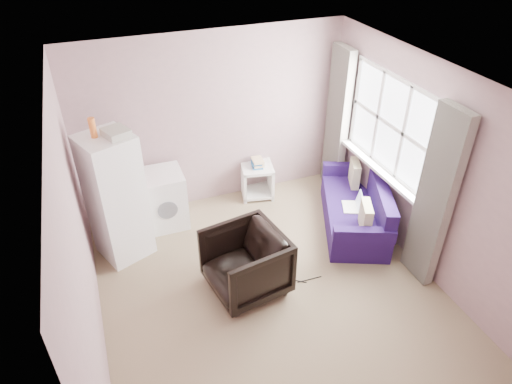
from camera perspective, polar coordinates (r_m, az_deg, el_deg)
room at (r=4.71m, az=2.24°, el=-1.29°), size 3.84×4.24×2.54m
armchair at (r=5.24m, az=-1.31°, el=-8.57°), size 0.89×0.94×0.85m
fridge at (r=5.75m, az=-17.10°, el=-0.63°), size 0.74×0.74×1.89m
washing_machine at (r=6.36m, az=-11.49°, el=-0.72°), size 0.57×0.59×0.80m
side_table at (r=6.88m, az=0.13°, el=1.74°), size 0.54×0.54×0.63m
sofa at (r=6.42m, az=12.62°, el=-2.09°), size 1.36×1.84×0.75m
window_dressing at (r=6.07m, az=15.17°, el=4.61°), size 0.17×2.62×2.18m
floor_cables at (r=5.64m, az=5.75°, el=-10.85°), size 0.46×0.20×0.01m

